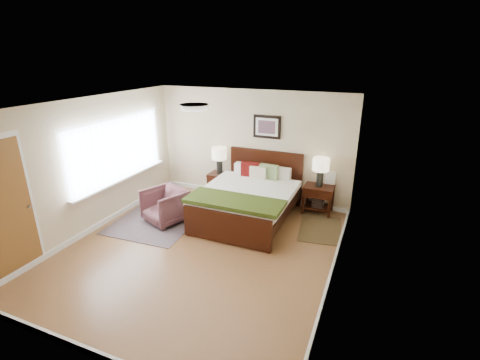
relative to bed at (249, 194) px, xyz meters
The scene contains 18 objects.
floor 1.56m from the bed, 103.82° to the right, with size 5.00×5.00×0.00m, color brown.
back_wall 1.34m from the bed, 107.93° to the left, with size 4.50×0.04×2.50m, color beige.
front_wall 4.00m from the bed, 95.09° to the right, with size 4.50×0.04×2.50m, color beige.
left_wall 3.04m from the bed, 151.35° to the right, with size 0.04×5.00×2.50m, color beige.
right_wall 2.48m from the bed, 36.77° to the right, with size 0.04×5.00×2.50m, color beige.
ceiling 2.44m from the bed, 103.82° to the right, with size 4.50×5.00×0.02m, color white.
window 2.77m from the bed, 164.20° to the right, with size 0.11×2.72×1.32m.
door 4.12m from the bed, 129.14° to the right, with size 0.06×1.00×2.18m.
ceil_fixture 2.41m from the bed, 103.82° to the right, with size 0.44×0.44×0.08m.
bed is the anchor object (origin of this frame).
wall_art 1.58m from the bed, 89.96° to the left, with size 0.62×0.05×0.50m.
nightstand_left 1.35m from the bed, 141.97° to the left, with size 0.48×0.44×0.58m.
nightstand_right 1.51m from the bed, 33.83° to the left, with size 0.61×0.46×0.60m.
lamp_left 1.44m from the bed, 141.29° to the left, with size 0.34×0.34×0.61m.
lamp_right 1.59m from the bed, 34.22° to the left, with size 0.34×0.34×0.61m.
armchair 1.69m from the bed, 153.43° to the right, with size 0.74×0.76×0.69m, color brown.
rug_persian 1.87m from the bed, 161.12° to the right, with size 1.56×2.21×0.01m, color #0D1341.
rug_navy 1.55m from the bed, ahead, with size 0.78×1.17×0.01m, color black.
Camera 1 is at (2.67, -4.61, 3.23)m, focal length 26.00 mm.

